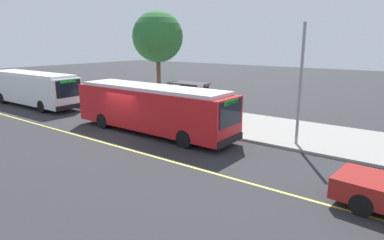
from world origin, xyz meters
name	(u,v)px	position (x,y,z in m)	size (l,w,h in m)	color
ground_plane	(125,132)	(0.00, 0.00, 0.00)	(120.00, 120.00, 0.00)	#2B2B2D
sidewalk_curb	(184,115)	(0.00, 6.00, 0.07)	(44.00, 6.40, 0.15)	gray
lane_stripe_center	(96,141)	(0.00, -2.20, 0.00)	(36.00, 0.14, 0.01)	#E0D64C
transit_bus_main	(152,107)	(1.44, 1.01, 1.62)	(11.36, 2.67, 2.95)	red
transit_bus_second	(32,88)	(-13.33, 1.23, 1.62)	(11.16, 2.70, 2.95)	white
bus_shelter	(188,92)	(0.45, 5.97, 1.92)	(2.90, 1.60, 2.48)	#333338
waiting_bench	(192,109)	(0.87, 5.85, 0.63)	(1.60, 0.48, 0.95)	brown
route_sign_post	(200,100)	(3.31, 3.53, 1.96)	(0.44, 0.08, 2.80)	#333338
pedestrian_commuter	(192,107)	(1.84, 4.61, 1.12)	(0.24, 0.40, 1.69)	#282D47
street_tree_near_shelter	(158,37)	(-4.23, 7.85, 5.97)	(4.30, 4.30, 7.99)	brown
utility_pole	(300,85)	(9.61, 3.74, 3.35)	(0.16, 0.16, 6.40)	gray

